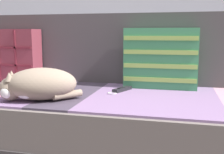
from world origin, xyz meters
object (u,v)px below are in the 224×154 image
at_px(couch, 114,127).
at_px(throw_pillow_quilted, 13,55).
at_px(throw_pillow_striped, 161,58).
at_px(game_remote_far, 121,90).
at_px(sleeping_cat, 37,85).

distance_m(couch, throw_pillow_quilted, 0.87).
xyz_separation_m(throw_pillow_striped, game_remote_far, (-0.20, -0.16, -0.17)).
bearing_deg(throw_pillow_striped, game_remote_far, -142.24).
xyz_separation_m(throw_pillow_quilted, game_remote_far, (0.78, -0.16, -0.17)).
xyz_separation_m(throw_pillow_quilted, sleeping_cat, (0.43, -0.47, -0.10)).
xyz_separation_m(sleeping_cat, game_remote_far, (0.35, 0.31, -0.07)).
height_order(throw_pillow_striped, sleeping_cat, throw_pillow_striped).
distance_m(couch, game_remote_far, 0.21).
distance_m(throw_pillow_striped, game_remote_far, 0.31).
height_order(sleeping_cat, game_remote_far, sleeping_cat).
relative_size(throw_pillow_quilted, sleeping_cat, 0.94).
distance_m(throw_pillow_striped, sleeping_cat, 0.73).
relative_size(throw_pillow_striped, game_remote_far, 2.19).
bearing_deg(throw_pillow_quilted, couch, -15.96).
height_order(couch, throw_pillow_striped, throw_pillow_striped).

